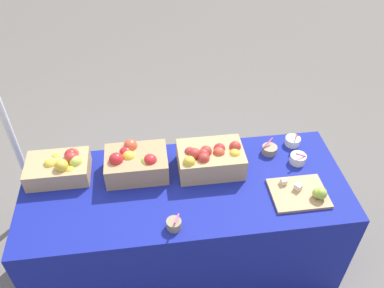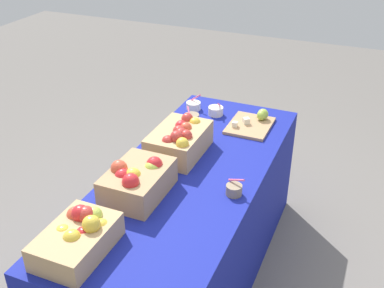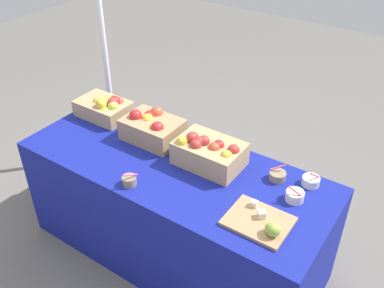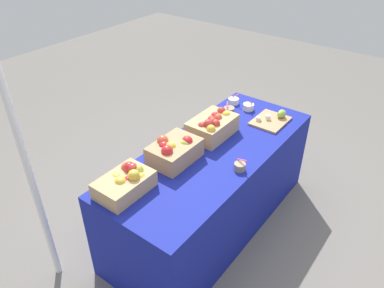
{
  "view_description": "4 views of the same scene",
  "coord_description": "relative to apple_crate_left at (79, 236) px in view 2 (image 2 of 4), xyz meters",
  "views": [
    {
      "loc": [
        -0.17,
        -1.57,
        2.46
      ],
      "look_at": [
        0.05,
        0.04,
        1.02
      ],
      "focal_mm": 37.42,
      "sensor_mm": 36.0,
      "label": 1
    },
    {
      "loc": [
        -1.91,
        -0.83,
        2.09
      ],
      "look_at": [
        0.19,
        0.06,
        0.8
      ],
      "focal_mm": 43.98,
      "sensor_mm": 36.0,
      "label": 2
    },
    {
      "loc": [
        1.24,
        -1.62,
        2.28
      ],
      "look_at": [
        0.11,
        0.03,
        0.91
      ],
      "focal_mm": 40.52,
      "sensor_mm": 36.0,
      "label": 3
    },
    {
      "loc": [
        -1.92,
        -1.26,
        2.31
      ],
      "look_at": [
        -0.2,
        0.05,
        0.88
      ],
      "focal_mm": 34.83,
      "sensor_mm": 36.0,
      "label": 4
    }
  ],
  "objects": [
    {
      "name": "ground_plane",
      "position": [
        0.71,
        -0.18,
        -0.81
      ],
      "size": [
        10.0,
        10.0,
        0.0
      ],
      "primitive_type": "plane",
      "color": "slate"
    },
    {
      "name": "apple_crate_left",
      "position": [
        0.0,
        0.0,
        0.0
      ],
      "size": [
        0.36,
        0.24,
        0.17
      ],
      "color": "tan",
      "rests_on": "table"
    },
    {
      "name": "cutting_board_front",
      "position": [
        1.37,
        -0.34,
        -0.05
      ],
      "size": [
        0.32,
        0.25,
        0.09
      ],
      "color": "tan",
      "rests_on": "table"
    },
    {
      "name": "apple_crate_middle",
      "position": [
        0.44,
        -0.03,
        0.01
      ],
      "size": [
        0.36,
        0.26,
        0.19
      ],
      "color": "tan",
      "rests_on": "table"
    },
    {
      "name": "table",
      "position": [
        0.71,
        -0.18,
        -0.44
      ],
      "size": [
        1.9,
        0.76,
        0.74
      ],
      "primitive_type": "cube",
      "color": "navy",
      "rests_on": "ground_plane"
    },
    {
      "name": "sample_bowl_near",
      "position": [
        1.43,
        -0.07,
        -0.04
      ],
      "size": [
        0.1,
        0.1,
        0.1
      ],
      "color": "silver",
      "rests_on": "table"
    },
    {
      "name": "sample_bowl_far",
      "position": [
        1.28,
        0.04,
        -0.05
      ],
      "size": [
        0.1,
        0.09,
        0.09
      ],
      "color": "gray",
      "rests_on": "table"
    },
    {
      "name": "apple_crate_right",
      "position": [
        0.88,
        -0.06,
        0.02
      ],
      "size": [
        0.39,
        0.26,
        0.2
      ],
      "color": "tan",
      "rests_on": "table"
    },
    {
      "name": "sample_bowl_extra",
      "position": [
        0.62,
        -0.47,
        -0.04
      ],
      "size": [
        0.08,
        0.09,
        0.1
      ],
      "color": "gray",
      "rests_on": "table"
    },
    {
      "name": "sample_bowl_mid",
      "position": [
        1.45,
        0.1,
        -0.04
      ],
      "size": [
        0.1,
        0.1,
        0.11
      ],
      "color": "silver",
      "rests_on": "table"
    }
  ]
}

